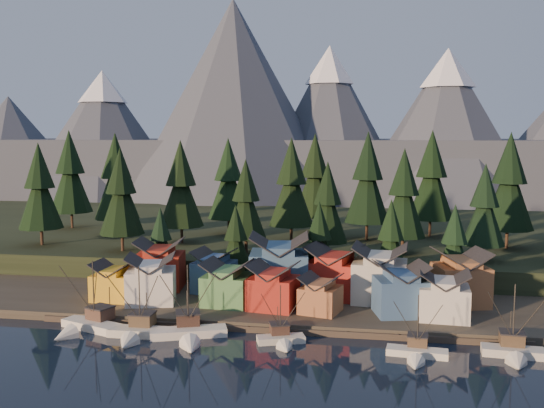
% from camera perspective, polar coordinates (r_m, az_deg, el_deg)
% --- Properties ---
extents(ground, '(500.00, 500.00, 0.00)m').
position_cam_1_polar(ground, '(86.33, -1.53, -15.18)').
color(ground, black).
rests_on(ground, ground).
extents(shore_strip, '(400.00, 50.00, 1.50)m').
position_cam_1_polar(shore_strip, '(123.71, 2.08, -8.10)').
color(shore_strip, '#322C24').
rests_on(shore_strip, ground).
extents(hillside, '(420.00, 100.00, 6.00)m').
position_cam_1_polar(hillside, '(171.88, 4.27, -3.22)').
color(hillside, black).
rests_on(hillside, ground).
extents(dock, '(80.00, 4.00, 1.00)m').
position_cam_1_polar(dock, '(101.45, 0.30, -11.53)').
color(dock, '#4A3E35').
rests_on(dock, ground).
extents(mountain_ridge, '(560.00, 190.00, 90.00)m').
position_cam_1_polar(mountain_ridge, '(293.04, 5.76, 5.29)').
color(mountain_ridge, '#4B5361').
rests_on(mountain_ridge, ground).
extents(boat_0, '(11.50, 12.02, 12.67)m').
position_cam_1_polar(boat_0, '(104.99, -17.14, -10.12)').
color(boat_0, beige).
rests_on(boat_0, ground).
extents(boat_1, '(9.89, 10.75, 12.45)m').
position_cam_1_polar(boat_1, '(99.53, -12.67, -10.86)').
color(boat_1, beige).
rests_on(boat_1, ground).
extents(boat_2, '(12.80, 13.25, 12.77)m').
position_cam_1_polar(boat_2, '(97.60, -7.83, -11.23)').
color(boat_2, silver).
rests_on(boat_2, ground).
extents(boat_3, '(7.99, 8.52, 9.90)m').
position_cam_1_polar(boat_3, '(94.70, 0.93, -11.90)').
color(boat_3, beige).
rests_on(boat_3, ground).
extents(boat_5, '(9.20, 9.86, 9.94)m').
position_cam_1_polar(boat_5, '(91.58, 13.49, -12.84)').
color(boat_5, silver).
rests_on(boat_5, ground).
extents(boat_6, '(9.16, 9.84, 11.71)m').
position_cam_1_polar(boat_6, '(95.50, 21.85, -11.99)').
color(boat_6, beige).
rests_on(boat_6, ground).
extents(house_front_0, '(7.23, 6.85, 7.08)m').
position_cam_1_polar(house_front_0, '(116.84, -14.69, -6.92)').
color(house_front_0, gold).
rests_on(house_front_0, shore_strip).
extents(house_front_1, '(10.22, 9.98, 8.77)m').
position_cam_1_polar(house_front_1, '(113.05, -11.33, -6.82)').
color(house_front_1, silver).
rests_on(house_front_1, shore_strip).
extents(house_front_2, '(8.69, 8.75, 7.95)m').
position_cam_1_polar(house_front_2, '(110.17, -4.24, -7.29)').
color(house_front_2, '#487F44').
rests_on(house_front_2, shore_strip).
extents(house_front_3, '(9.03, 8.72, 8.13)m').
position_cam_1_polar(house_front_3, '(107.22, 0.11, -7.61)').
color(house_front_3, maroon).
rests_on(house_front_3, shore_strip).
extents(house_front_4, '(7.81, 8.17, 6.48)m').
position_cam_1_polar(house_front_4, '(105.50, 4.58, -8.35)').
color(house_front_4, '#975A35').
rests_on(house_front_4, shore_strip).
extents(house_front_5, '(10.00, 9.44, 8.86)m').
position_cam_1_polar(house_front_5, '(105.97, 12.04, -7.71)').
color(house_front_5, '#34537B').
rests_on(house_front_5, shore_strip).
extents(house_front_6, '(8.50, 8.09, 8.03)m').
position_cam_1_polar(house_front_6, '(105.45, 15.90, -8.13)').
color(house_front_6, beige).
rests_on(house_front_6, shore_strip).
extents(house_back_0, '(10.17, 9.86, 9.83)m').
position_cam_1_polar(house_back_0, '(123.02, -10.53, -5.46)').
color(house_back_0, '#9E2618').
rests_on(house_back_0, shore_strip).
extents(house_back_1, '(8.34, 8.41, 8.25)m').
position_cam_1_polar(house_back_1, '(119.11, -5.47, -6.18)').
color(house_back_1, '#385686').
rests_on(house_back_1, shore_strip).
extents(house_back_2, '(12.09, 11.31, 11.61)m').
position_cam_1_polar(house_back_2, '(116.14, 0.68, -5.59)').
color(house_back_2, '#335679').
rests_on(house_back_2, shore_strip).
extents(house_back_3, '(11.55, 10.79, 9.84)m').
position_cam_1_polar(house_back_3, '(115.27, 5.91, -6.18)').
color(house_back_3, '#A32319').
rests_on(house_back_3, shore_strip).
extents(house_back_4, '(10.29, 9.94, 10.51)m').
position_cam_1_polar(house_back_4, '(113.05, 10.11, -6.32)').
color(house_back_4, beige).
rests_on(house_back_4, shore_strip).
extents(house_back_5, '(10.57, 10.65, 9.88)m').
position_cam_1_polar(house_back_5, '(114.71, 17.33, -6.50)').
color(house_back_5, '#9C6137').
rests_on(house_back_5, shore_strip).
extents(tree_hill_0, '(10.42, 10.42, 24.27)m').
position_cam_1_polar(tree_hill_0, '(152.53, -21.01, 1.30)').
color(tree_hill_0, '#332319').
rests_on(tree_hill_0, hillside).
extents(tree_hill_1, '(11.43, 11.43, 26.63)m').
position_cam_1_polar(tree_hill_1, '(161.11, -14.45, 2.24)').
color(tree_hill_1, '#332319').
rests_on(tree_hill_1, hillside).
extents(tree_hill_2, '(9.99, 9.99, 23.28)m').
position_cam_1_polar(tree_hill_2, '(139.00, -14.02, 0.85)').
color(tree_hill_2, '#332319').
rests_on(tree_hill_2, hillside).
extents(tree_hill_3, '(10.68, 10.68, 24.89)m').
position_cam_1_polar(tree_hill_3, '(146.54, -8.56, 1.60)').
color(tree_hill_3, '#332319').
rests_on(tree_hill_3, hillside).
extents(tree_hill_4, '(10.88, 10.88, 25.34)m').
position_cam_1_polar(tree_hill_4, '(158.71, -4.12, 2.11)').
color(tree_hill_4, '#332319').
rests_on(tree_hill_4, hillside).
extents(tree_hill_5, '(8.94, 8.94, 20.83)m').
position_cam_1_polar(tree_hill_5, '(132.44, -2.48, 0.19)').
color(tree_hill_5, '#332319').
rests_on(tree_hill_5, hillside).
extents(tree_hill_6, '(10.93, 10.93, 25.45)m').
position_cam_1_polar(tree_hill_6, '(145.54, 1.84, 1.75)').
color(tree_hill_6, '#332319').
rests_on(tree_hill_6, hillside).
extents(tree_hill_7, '(8.81, 8.81, 20.52)m').
position_cam_1_polar(tree_hill_7, '(127.93, 5.24, -0.13)').
color(tree_hill_7, '#332319').
rests_on(tree_hill_7, hillside).
extents(tree_hill_8, '(11.56, 11.56, 26.93)m').
position_cam_1_polar(tree_hill_8, '(151.14, 8.98, 2.16)').
color(tree_hill_8, '#332319').
rests_on(tree_hill_8, hillside).
extents(tree_hill_9, '(9.97, 9.97, 23.23)m').
position_cam_1_polar(tree_hill_9, '(134.52, 12.29, 0.71)').
color(tree_hill_9, '#332319').
rests_on(tree_hill_9, hillside).
extents(tree_hill_10, '(11.74, 11.74, 27.35)m').
position_cam_1_polar(tree_hill_10, '(159.75, 14.77, 2.34)').
color(tree_hill_10, '#332319').
rests_on(tree_hill_10, hillside).
extents(tree_hill_11, '(8.70, 8.70, 20.27)m').
position_cam_1_polar(tree_hill_11, '(131.49, 19.36, -0.35)').
color(tree_hill_11, '#332319').
rests_on(tree_hill_11, hillside).
extents(tree_hill_12, '(11.48, 11.48, 26.74)m').
position_cam_1_polar(tree_hill_12, '(148.31, 21.42, 1.67)').
color(tree_hill_12, '#332319').
rests_on(tree_hill_12, hillside).
extents(tree_hill_15, '(11.37, 11.37, 26.50)m').
position_cam_1_polar(tree_hill_15, '(161.88, 4.06, 2.42)').
color(tree_hill_15, '#332319').
rests_on(tree_hill_15, hillside).
extents(tree_hill_16, '(11.77, 11.77, 27.43)m').
position_cam_1_polar(tree_hill_16, '(177.95, -18.45, 2.63)').
color(tree_hill_16, '#332319').
rests_on(tree_hill_16, hillside).
extents(tree_shore_0, '(6.69, 6.69, 15.58)m').
position_cam_1_polar(tree_shore_0, '(128.34, -10.42, -3.44)').
color(tree_shore_0, '#332319').
rests_on(tree_shore_0, shore_strip).
extents(tree_shore_1, '(7.07, 7.07, 16.47)m').
position_cam_1_polar(tree_shore_1, '(123.74, -3.43, -3.48)').
color(tree_shore_1, '#332319').
rests_on(tree_shore_1, shore_strip).
extents(tree_shore_2, '(7.52, 7.52, 17.52)m').
position_cam_1_polar(tree_shore_2, '(120.99, 4.45, -3.44)').
color(tree_shore_2, '#332319').
rests_on(tree_shore_2, shore_strip).
extents(tree_shore_3, '(7.78, 7.78, 18.13)m').
position_cam_1_polar(tree_shore_3, '(120.52, 11.11, -3.42)').
color(tree_shore_3, '#332319').
rests_on(tree_shore_3, shore_strip).
extents(tree_shore_4, '(7.47, 7.47, 17.39)m').
position_cam_1_polar(tree_shore_4, '(121.52, 16.78, -3.69)').
color(tree_shore_4, '#332319').
rests_on(tree_shore_4, shore_strip).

